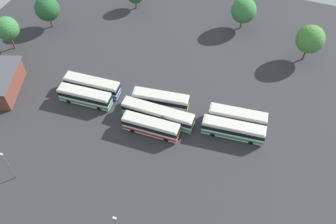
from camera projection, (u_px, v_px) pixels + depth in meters
The scene contains 13 objects.
ground_plane at pixel (157, 119), 73.40m from camera, with size 110.94×110.94×0.00m, color #333335.
bus_row0_slot0 at pixel (237, 117), 71.31m from camera, with size 11.83×3.80×3.58m.
bus_row0_slot1 at pixel (233, 130), 69.29m from camera, with size 12.49×3.79×3.58m.
bus_row1_slot0 at pixel (161, 100), 74.29m from camera, with size 12.07×4.14×3.58m.
bus_row1_slot1 at pixel (158, 114), 71.78m from camera, with size 15.08×2.75×3.58m.
bus_row1_slot2 at pixel (151, 126), 69.80m from camera, with size 11.55×3.00×3.58m.
bus_row2_slot0 at pixel (92, 85), 77.01m from camera, with size 12.40×3.37×3.58m.
bus_row2_slot1 at pixel (85, 97), 74.89m from camera, with size 11.61×3.42×3.58m.
lamp_post_mid_lot at pixel (8, 165), 61.40m from camera, with size 0.56×0.28×7.81m.
tree_south_edge at pixel (310, 39), 80.57m from camera, with size 6.49×6.49×9.30m.
tree_east_edge at pixel (7, 29), 83.37m from camera, with size 5.66×5.66×8.70m.
tree_northwest at pixel (244, 10), 88.98m from camera, with size 6.41×6.41×8.52m.
tree_west_edge at pixel (47, 9), 89.20m from camera, with size 6.21×6.21×8.58m.
Camera 1 is at (-18.03, 42.04, 57.46)m, focal length 37.74 mm.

